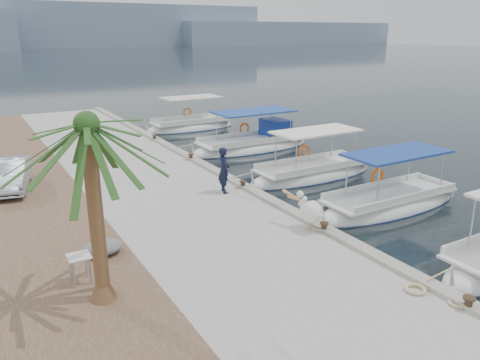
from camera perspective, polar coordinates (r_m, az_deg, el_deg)
name	(u,v)px	position (r m, az deg, el deg)	size (l,w,h in m)	color
ground	(271,210)	(18.01, 3.75, -3.67)	(400.00, 400.00, 0.00)	black
concrete_quay	(150,182)	(20.90, -10.87, -0.18)	(6.00, 40.00, 0.50)	#979792
quay_curb	(207,166)	(21.83, -4.06, 1.72)	(0.44, 40.00, 0.12)	gray
cobblestone_strip	(27,201)	(19.92, -24.50, -2.40)	(4.00, 40.00, 0.50)	brown
distant_hills	(60,29)	(218.86, -21.05, 16.82)	(330.00, 60.00, 18.00)	#7586A1
fishing_caique_b	(389,205)	(18.99, 17.67, -2.96)	(6.91, 2.14, 2.83)	white
fishing_caique_c	(311,175)	(22.14, 8.71, 0.61)	(6.81, 2.12, 2.83)	white
fishing_caique_d	(252,146)	(27.27, 1.48, 4.18)	(7.68, 2.60, 2.83)	white
fishing_caique_e	(190,127)	(33.16, -6.10, 6.41)	(6.55, 2.36, 2.83)	white
mooring_bollards	(243,184)	(18.79, 0.35, -0.47)	(0.28, 20.28, 0.33)	black
pelican	(310,211)	(14.97, 8.49, -3.75)	(0.79, 1.56, 1.21)	tan
fisherman	(224,170)	(18.14, -1.98, 1.21)	(0.66, 0.43, 1.81)	black
date_palm	(87,126)	(10.40, -18.17, 6.27)	(4.60, 4.60, 5.08)	brown
parked_car	(10,174)	(20.73, -26.25, 0.61)	(1.29, 3.70, 1.22)	#A5B1BD
tarp_bundle	(103,247)	(13.95, -16.37, -7.84)	(1.10, 0.90, 0.40)	slate
folding_table	(80,263)	(12.49, -18.97, -9.58)	(0.55, 0.55, 0.73)	silver
rope_coil	(415,289)	(12.45, 20.60, -12.34)	(0.54, 0.54, 0.10)	#C6B284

